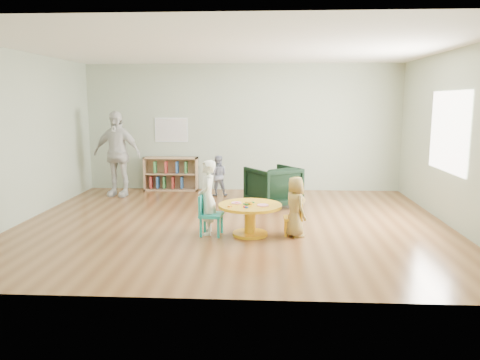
{
  "coord_description": "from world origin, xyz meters",
  "views": [
    {
      "loc": [
        0.54,
        -7.46,
        1.99
      ],
      "look_at": [
        0.13,
        -0.3,
        0.78
      ],
      "focal_mm": 35.0,
      "sensor_mm": 36.0,
      "label": 1
    }
  ],
  "objects": [
    {
      "name": "child_left",
      "position": [
        -0.34,
        -0.64,
        0.56
      ],
      "size": [
        0.32,
        0.44,
        1.12
      ],
      "primitive_type": "imported",
      "rotation": [
        0.0,
        0.0,
        -1.44
      ],
      "color": "white",
      "rests_on": "ground"
    },
    {
      "name": "bookshelf",
      "position": [
        -1.61,
        2.86,
        0.37
      ],
      "size": [
        1.2,
        0.3,
        0.75
      ],
      "color": "#A37D5A",
      "rests_on": "ground"
    },
    {
      "name": "alphabet_poster",
      "position": [
        -1.6,
        2.98,
        1.35
      ],
      "size": [
        0.74,
        0.01,
        0.54
      ],
      "color": "white",
      "rests_on": "ground"
    },
    {
      "name": "room",
      "position": [
        0.01,
        0.0,
        1.89
      ],
      "size": [
        7.1,
        7.0,
        2.8
      ],
      "color": "brown",
      "rests_on": "ground"
    },
    {
      "name": "activity_table",
      "position": [
        0.31,
        -0.67,
        0.33
      ],
      "size": [
        0.95,
        0.95,
        0.52
      ],
      "rotation": [
        0.0,
        0.0,
        0.16
      ],
      "color": "#EBA513",
      "rests_on": "ground"
    },
    {
      "name": "kid_chair_right",
      "position": [
        0.98,
        -0.62,
        0.27
      ],
      "size": [
        0.28,
        0.28,
        0.51
      ],
      "rotation": [
        0.0,
        0.0,
        1.58
      ],
      "color": "#EBA513",
      "rests_on": "ground"
    },
    {
      "name": "child_right",
      "position": [
        0.97,
        -0.7,
        0.45
      ],
      "size": [
        0.44,
        0.52,
        0.9
      ],
      "primitive_type": "imported",
      "rotation": [
        0.0,
        0.0,
        2.0
      ],
      "color": "yellow",
      "rests_on": "ground"
    },
    {
      "name": "armchair",
      "position": [
        0.67,
        1.28,
        0.39
      ],
      "size": [
        1.16,
        1.17,
        0.78
      ],
      "primitive_type": "imported",
      "rotation": [
        0.0,
        0.0,
        3.73
      ],
      "color": "black",
      "rests_on": "ground"
    },
    {
      "name": "toddler",
      "position": [
        -0.49,
        2.26,
        0.43
      ],
      "size": [
        0.44,
        0.35,
        0.86
      ],
      "primitive_type": "imported",
      "rotation": [
        0.0,
        0.0,
        3.2
      ],
      "color": "#1C2546",
      "rests_on": "ground"
    },
    {
      "name": "adult_caretaker",
      "position": [
        -2.6,
        2.14,
        0.9
      ],
      "size": [
        1.11,
        0.61,
        1.79
      ],
      "primitive_type": "imported",
      "rotation": [
        0.0,
        0.0,
        -0.17
      ],
      "color": "silver",
      "rests_on": "ground"
    },
    {
      "name": "kid_chair_left",
      "position": [
        -0.32,
        -0.7,
        0.33
      ],
      "size": [
        0.36,
        0.36,
        0.62
      ],
      "rotation": [
        0.0,
        0.0,
        -1.66
      ],
      "color": "teal",
      "rests_on": "ground"
    }
  ]
}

